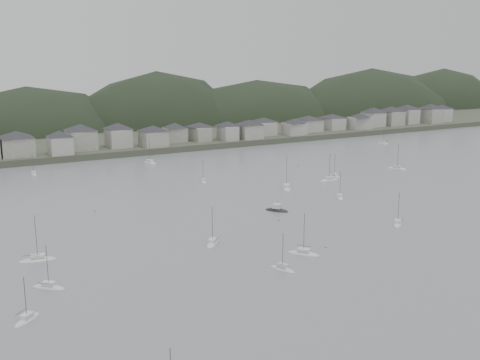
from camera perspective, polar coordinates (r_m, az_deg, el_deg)
ground at (r=133.02m, az=16.61°, el=-8.42°), size 900.00×900.00×0.00m
far_shore_land at (r=392.80m, az=-16.38°, el=5.19°), size 900.00×250.00×3.00m
forested_ridge at (r=371.13m, az=-14.58°, el=2.92°), size 851.55×103.94×102.57m
waterfront_town at (r=305.60m, az=-1.99°, el=5.18°), size 451.48×28.46×12.92m
sailboat_lead at (r=320.76m, az=14.22°, el=3.62°), size 3.42×6.84×8.98m
moored_fleet at (r=174.85m, az=0.61°, el=-2.91°), size 239.18×177.93×13.23m
motor_launch_far at (r=173.35m, az=3.73°, el=-3.03°), size 6.41×7.59×3.78m
mooring_buoys at (r=162.63m, az=-2.39°, el=-4.09°), size 135.80×134.73×0.70m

